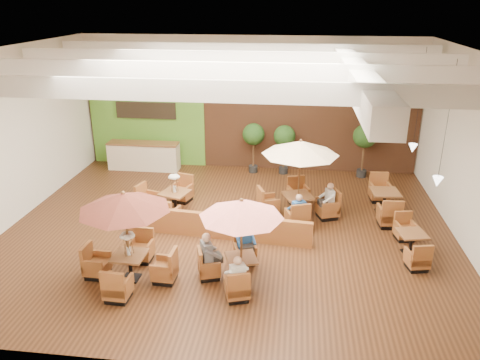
% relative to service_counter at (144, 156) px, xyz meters
% --- Properties ---
extents(room, '(14.04, 14.00, 5.52)m').
position_rel_service_counter_xyz_m(room, '(4.65, -3.88, 3.05)').
color(room, '#381E0F').
rests_on(room, ground).
extents(service_counter, '(3.00, 0.75, 1.18)m').
position_rel_service_counter_xyz_m(service_counter, '(0.00, 0.00, 0.00)').
color(service_counter, beige).
rests_on(service_counter, ground).
extents(booth_divider, '(5.78, 0.70, 0.80)m').
position_rel_service_counter_xyz_m(booth_divider, '(4.13, -5.71, -0.18)').
color(booth_divider, brown).
rests_on(booth_divider, ground).
extents(table_0, '(2.44, 2.44, 2.50)m').
position_rel_service_counter_xyz_m(table_0, '(2.27, -8.20, 1.11)').
color(table_0, brown).
rests_on(table_0, ground).
extents(table_1, '(2.26, 2.39, 2.33)m').
position_rel_service_counter_xyz_m(table_1, '(5.09, -7.89, 1.10)').
color(table_1, brown).
rests_on(table_1, ground).
extents(table_2, '(2.81, 2.81, 2.70)m').
position_rel_service_counter_xyz_m(table_2, '(6.56, -3.88, 1.25)').
color(table_2, brown).
rests_on(table_2, ground).
extents(table_3, '(1.91, 2.73, 1.55)m').
position_rel_service_counter_xyz_m(table_3, '(2.17, -4.11, -0.13)').
color(table_3, brown).
rests_on(table_3, ground).
extents(table_4, '(0.89, 2.33, 0.84)m').
position_rel_service_counter_xyz_m(table_4, '(9.80, -5.95, -0.26)').
color(table_4, brown).
rests_on(table_4, ground).
extents(table_5, '(0.99, 2.75, 1.01)m').
position_rel_service_counter_xyz_m(table_5, '(9.47, -3.26, -0.20)').
color(table_5, brown).
rests_on(table_5, ground).
extents(topiary_0, '(0.91, 0.91, 2.10)m').
position_rel_service_counter_xyz_m(topiary_0, '(4.66, 0.20, 0.98)').
color(topiary_0, black).
rests_on(topiary_0, ground).
extents(topiary_1, '(0.89, 0.89, 2.06)m').
position_rel_service_counter_xyz_m(topiary_1, '(5.93, 0.20, 0.95)').
color(topiary_1, black).
rests_on(topiary_1, ground).
extents(topiary_2, '(0.95, 0.95, 2.20)m').
position_rel_service_counter_xyz_m(topiary_2, '(9.13, 0.20, 1.06)').
color(topiary_2, black).
rests_on(topiary_2, ground).
extents(diner_0, '(0.42, 0.40, 0.74)m').
position_rel_service_counter_xyz_m(diner_0, '(5.14, -8.73, 0.15)').
color(diner_0, silver).
rests_on(diner_0, ground).
extents(diner_1, '(0.42, 0.40, 0.75)m').
position_rel_service_counter_xyz_m(diner_1, '(5.14, -7.04, 0.16)').
color(diner_1, '#2A64B7').
rests_on(diner_1, ground).
extents(diner_2, '(0.46, 0.47, 0.85)m').
position_rel_service_counter_xyz_m(diner_2, '(4.30, -7.89, 0.19)').
color(diner_2, slate).
rests_on(diner_2, ground).
extents(diner_3, '(0.44, 0.42, 0.78)m').
position_rel_service_counter_xyz_m(diner_3, '(6.56, -4.87, 0.17)').
color(diner_3, '#2A64B7').
rests_on(diner_3, ground).
extents(diner_4, '(0.38, 0.43, 0.79)m').
position_rel_service_counter_xyz_m(diner_4, '(7.54, -3.88, 0.17)').
color(diner_4, silver).
rests_on(diner_4, ground).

